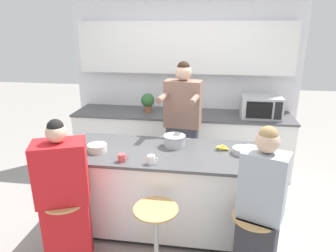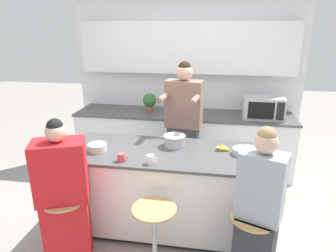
# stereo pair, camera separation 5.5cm
# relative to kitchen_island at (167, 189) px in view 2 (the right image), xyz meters

# --- Properties ---
(ground_plane) EXTENTS (16.00, 16.00, 0.00)m
(ground_plane) POSITION_rel_kitchen_island_xyz_m (0.00, 0.00, -0.46)
(ground_plane) COLOR gray
(wall_back) EXTENTS (3.49, 0.22, 2.70)m
(wall_back) POSITION_rel_kitchen_island_xyz_m (0.00, 1.81, 1.09)
(wall_back) COLOR white
(wall_back) RESTS_ON ground_plane
(back_counter) EXTENTS (3.24, 0.69, 0.89)m
(back_counter) POSITION_rel_kitchen_island_xyz_m (0.00, 1.48, -0.01)
(back_counter) COLOR white
(back_counter) RESTS_ON ground_plane
(kitchen_island) EXTENTS (2.09, 0.83, 0.90)m
(kitchen_island) POSITION_rel_kitchen_island_xyz_m (0.00, 0.00, 0.00)
(kitchen_island) COLOR black
(kitchen_island) RESTS_ON ground_plane
(bar_stool_leftmost) EXTENTS (0.39, 0.39, 0.65)m
(bar_stool_leftmost) POSITION_rel_kitchen_island_xyz_m (-0.84, -0.64, -0.09)
(bar_stool_leftmost) COLOR tan
(bar_stool_leftmost) RESTS_ON ground_plane
(bar_stool_center) EXTENTS (0.39, 0.39, 0.65)m
(bar_stool_center) POSITION_rel_kitchen_island_xyz_m (0.00, -0.65, -0.09)
(bar_stool_center) COLOR tan
(bar_stool_center) RESTS_ON ground_plane
(bar_stool_rightmost) EXTENTS (0.39, 0.39, 0.65)m
(bar_stool_rightmost) POSITION_rel_kitchen_island_xyz_m (0.84, -0.63, -0.09)
(bar_stool_rightmost) COLOR tan
(bar_stool_rightmost) RESTS_ON ground_plane
(person_cooking) EXTENTS (0.50, 0.58, 1.74)m
(person_cooking) POSITION_rel_kitchen_island_xyz_m (0.09, 0.73, 0.41)
(person_cooking) COLOR #383842
(person_cooking) RESTS_ON ground_plane
(person_wrapped_blanket) EXTENTS (0.52, 0.43, 1.41)m
(person_wrapped_blanket) POSITION_rel_kitchen_island_xyz_m (-0.84, -0.64, 0.21)
(person_wrapped_blanket) COLOR red
(person_wrapped_blanket) RESTS_ON ground_plane
(person_seated_near) EXTENTS (0.41, 0.36, 1.43)m
(person_seated_near) POSITION_rel_kitchen_island_xyz_m (0.86, -0.64, 0.20)
(person_seated_near) COLOR #333338
(person_seated_near) RESTS_ON ground_plane
(cooking_pot) EXTENTS (0.32, 0.24, 0.12)m
(cooking_pot) POSITION_rel_kitchen_island_xyz_m (0.06, 0.15, 0.51)
(cooking_pot) COLOR #B7BABC
(cooking_pot) RESTS_ON kitchen_island
(fruit_bowl) EXTENTS (0.21, 0.21, 0.06)m
(fruit_bowl) POSITION_rel_kitchen_island_xyz_m (0.77, 0.06, 0.48)
(fruit_bowl) COLOR #B7BABC
(fruit_bowl) RESTS_ON kitchen_island
(mixing_bowl_steel) EXTENTS (0.20, 0.20, 0.08)m
(mixing_bowl_steel) POSITION_rel_kitchen_island_xyz_m (-0.71, -0.10, 0.48)
(mixing_bowl_steel) COLOR silver
(mixing_bowl_steel) RESTS_ON kitchen_island
(coffee_cup_near) EXTENTS (0.10, 0.07, 0.08)m
(coffee_cup_near) POSITION_rel_kitchen_island_xyz_m (-0.39, -0.30, 0.48)
(coffee_cup_near) COLOR #DB4C51
(coffee_cup_near) RESTS_ON kitchen_island
(coffee_cup_far) EXTENTS (0.11, 0.07, 0.08)m
(coffee_cup_far) POSITION_rel_kitchen_island_xyz_m (-0.10, -0.31, 0.49)
(coffee_cup_far) COLOR white
(coffee_cup_far) RESTS_ON kitchen_island
(banana_bunch) EXTENTS (0.16, 0.12, 0.05)m
(banana_bunch) POSITION_rel_kitchen_island_xyz_m (0.56, 0.13, 0.47)
(banana_bunch) COLOR yellow
(banana_bunch) RESTS_ON kitchen_island
(juice_carton) EXTENTS (0.08, 0.08, 0.18)m
(juice_carton) POSITION_rel_kitchen_island_xyz_m (-0.89, -0.20, 0.53)
(juice_carton) COLOR #38844C
(juice_carton) RESTS_ON kitchen_island
(microwave) EXTENTS (0.56, 0.37, 0.31)m
(microwave) POSITION_rel_kitchen_island_xyz_m (1.14, 1.44, 0.59)
(microwave) COLOR #B2B5B7
(microwave) RESTS_ON back_counter
(potted_plant) EXTENTS (0.21, 0.21, 0.28)m
(potted_plant) POSITION_rel_kitchen_island_xyz_m (-0.51, 1.48, 0.60)
(potted_plant) COLOR #93563D
(potted_plant) RESTS_ON back_counter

